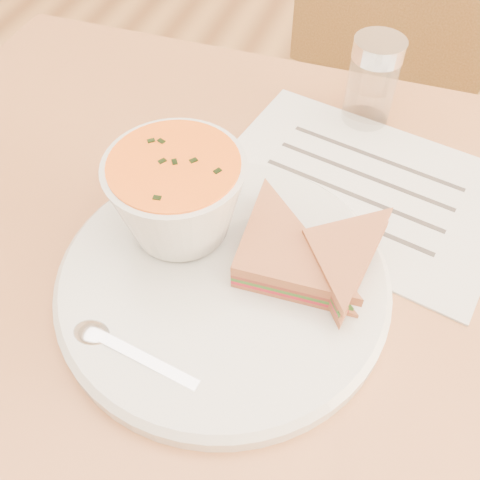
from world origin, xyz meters
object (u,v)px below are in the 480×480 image
at_px(soup_bowl, 178,200).
at_px(condiment_shaker, 372,82).
at_px(plate, 223,281).
at_px(dining_table, 270,410).
at_px(chair_far, 326,133).

relative_size(soup_bowl, condiment_shaker, 1.20).
distance_m(soup_bowl, condiment_shaker, 0.29).
bearing_deg(plate, soup_bowl, 145.61).
bearing_deg(plate, condiment_shaker, 74.34).
height_order(plate, condiment_shaker, condiment_shaker).
xyz_separation_m(dining_table, chair_far, (-0.05, 0.54, 0.10)).
xyz_separation_m(chair_far, condiment_shaker, (0.08, -0.29, 0.32)).
xyz_separation_m(chair_far, soup_bowl, (-0.06, -0.55, 0.33)).
xyz_separation_m(plate, soup_bowl, (-0.06, 0.04, 0.05)).
distance_m(dining_table, plate, 0.39).
relative_size(dining_table, condiment_shaker, 9.26).
height_order(dining_table, condiment_shaker, condiment_shaker).
distance_m(chair_far, condiment_shaker, 0.44).
xyz_separation_m(dining_table, soup_bowl, (-0.11, -0.00, 0.44)).
relative_size(chair_far, condiment_shaker, 8.87).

